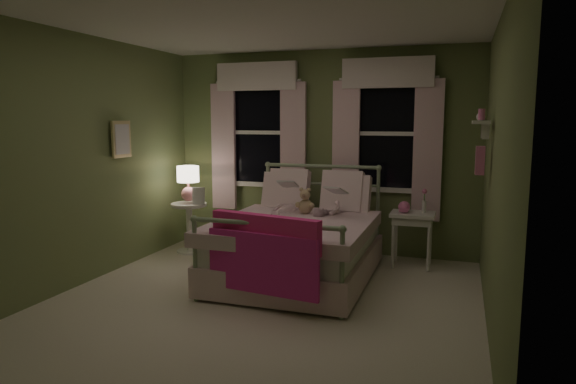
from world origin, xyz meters
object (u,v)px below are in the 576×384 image
(bed, at_px, (298,244))
(nightstand_right, at_px, (413,221))
(nightstand_left, at_px, (189,221))
(teddy_bear, at_px, (305,203))
(table_lamp, at_px, (188,180))
(child_left, at_px, (286,186))
(child_right, at_px, (333,193))

(bed, bearing_deg, nightstand_right, 36.17)
(nightstand_left, bearing_deg, nightstand_right, 4.85)
(bed, xyz_separation_m, teddy_bear, (0.00, 0.26, 0.41))
(table_lamp, height_order, nightstand_right, table_lamp)
(child_left, bearing_deg, bed, 129.17)
(bed, bearing_deg, nightstand_left, 160.52)
(nightstand_left, relative_size, table_lamp, 1.42)
(teddy_bear, bearing_deg, nightstand_left, 168.88)
(child_right, height_order, table_lamp, child_right)
(bed, distance_m, child_left, 0.77)
(child_right, xyz_separation_m, nightstand_left, (-1.95, 0.17, -0.48))
(child_right, bearing_deg, teddy_bear, 53.98)
(child_left, xyz_separation_m, child_right, (0.56, 0.00, -0.06))
(bed, height_order, table_lamp, bed)
(nightstand_right, bearing_deg, teddy_bear, -153.47)
(child_left, bearing_deg, nightstand_right, -158.33)
(bed, height_order, child_right, child_right)
(nightstand_left, xyz_separation_m, table_lamp, (0.00, 0.00, 0.54))
(nightstand_left, relative_size, nightstand_right, 1.02)
(child_right, height_order, teddy_bear, child_right)
(nightstand_left, bearing_deg, child_right, -4.98)
(teddy_bear, relative_size, nightstand_right, 0.47)
(child_left, distance_m, nightstand_right, 1.53)
(bed, relative_size, teddy_bear, 6.77)
(table_lamp, bearing_deg, nightstand_right, 4.85)
(child_left, distance_m, nightstand_left, 1.50)
(nightstand_left, distance_m, nightstand_right, 2.82)
(child_left, bearing_deg, nightstand_left, -1.40)
(child_right, relative_size, nightstand_left, 1.00)
(bed, xyz_separation_m, child_right, (0.28, 0.42, 0.51))
(nightstand_left, height_order, nightstand_right, same)
(table_lamp, distance_m, nightstand_right, 2.85)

